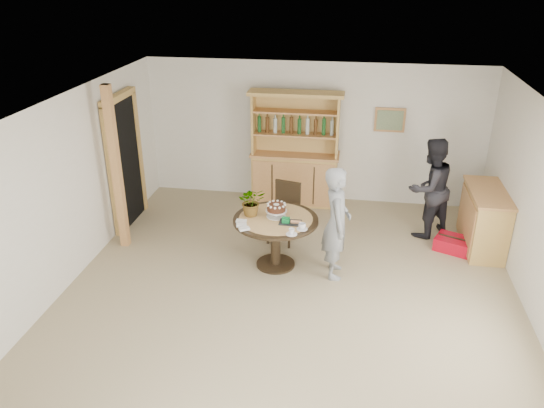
% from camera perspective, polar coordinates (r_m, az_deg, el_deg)
% --- Properties ---
extents(ground, '(7.00, 7.00, 0.00)m').
position_cam_1_polar(ground, '(6.94, 1.60, -10.83)').
color(ground, tan).
rests_on(ground, ground).
extents(room_shell, '(6.04, 7.04, 2.52)m').
position_cam_1_polar(room_shell, '(6.11, 1.83, 2.64)').
color(room_shell, white).
rests_on(room_shell, ground).
extents(doorway, '(0.13, 1.10, 2.18)m').
position_cam_1_polar(doorway, '(8.93, -15.57, 4.61)').
color(doorway, black).
rests_on(doorway, ground).
extents(pine_post, '(0.12, 0.12, 2.50)m').
position_cam_1_polar(pine_post, '(8.11, -16.40, 3.57)').
color(pine_post, tan).
rests_on(pine_post, ground).
extents(hutch, '(1.62, 0.54, 2.04)m').
position_cam_1_polar(hutch, '(9.51, 2.48, 4.07)').
color(hutch, '#DDB35D').
rests_on(hutch, ground).
extents(sideboard, '(0.54, 1.26, 0.94)m').
position_cam_1_polar(sideboard, '(8.64, 21.85, -1.55)').
color(sideboard, '#DDB35D').
rests_on(sideboard, ground).
extents(dining_table, '(1.20, 1.20, 0.76)m').
position_cam_1_polar(dining_table, '(7.48, 0.40, -2.59)').
color(dining_table, black).
rests_on(dining_table, ground).
extents(dining_chair, '(0.51, 0.51, 0.95)m').
position_cam_1_polar(dining_chair, '(8.25, 1.42, -0.43)').
color(dining_chair, black).
rests_on(dining_chair, ground).
extents(birthday_cake, '(0.30, 0.30, 0.20)m').
position_cam_1_polar(birthday_cake, '(7.40, 0.47, -0.49)').
color(birthday_cake, white).
rests_on(birthday_cake, dining_table).
extents(flower_vase, '(0.47, 0.44, 0.42)m').
position_cam_1_polar(flower_vase, '(7.42, -2.20, 0.30)').
color(flower_vase, '#3F7233').
rests_on(flower_vase, dining_table).
extents(gift_tray, '(0.30, 0.20, 0.08)m').
position_cam_1_polar(gift_tray, '(7.26, 1.93, -1.88)').
color(gift_tray, black).
rests_on(gift_tray, dining_table).
extents(coffee_cup_a, '(0.15, 0.15, 0.09)m').
position_cam_1_polar(coffee_cup_a, '(7.10, 3.25, -2.44)').
color(coffee_cup_a, white).
rests_on(coffee_cup_a, dining_table).
extents(coffee_cup_b, '(0.15, 0.15, 0.08)m').
position_cam_1_polar(coffee_cup_b, '(6.97, 2.12, -3.03)').
color(coffee_cup_b, white).
rests_on(coffee_cup_b, dining_table).
extents(napkins, '(0.24, 0.33, 0.03)m').
position_cam_1_polar(napkins, '(7.20, -3.21, -2.26)').
color(napkins, white).
rests_on(napkins, dining_table).
extents(teen_boy, '(0.43, 0.62, 1.60)m').
position_cam_1_polar(teen_boy, '(7.24, 6.95, -2.03)').
color(teen_boy, gray).
rests_on(teen_boy, ground).
extents(adult_person, '(1.00, 0.96, 1.62)m').
position_cam_1_polar(adult_person, '(8.62, 16.61, 1.65)').
color(adult_person, black).
rests_on(adult_person, ground).
extents(red_suitcase, '(0.71, 0.61, 0.21)m').
position_cam_1_polar(red_suitcase, '(8.57, 19.19, -4.14)').
color(red_suitcase, red).
rests_on(red_suitcase, ground).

